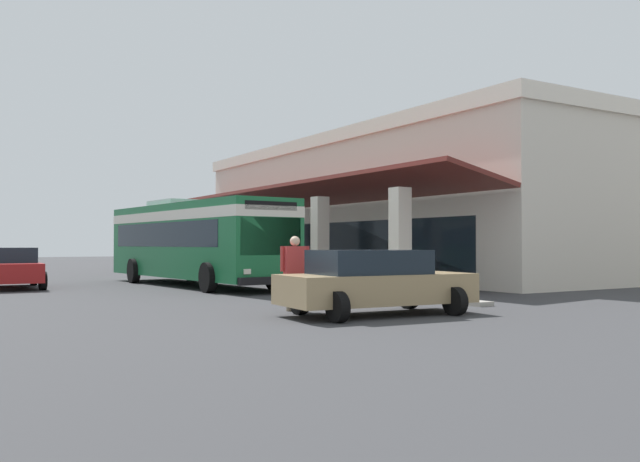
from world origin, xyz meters
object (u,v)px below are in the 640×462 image
at_px(transit_bus, 195,237).
at_px(pedestrian, 295,268).
at_px(parked_sedan_red, 11,267).
at_px(parked_sedan_tan, 375,282).
at_px(potted_palm, 202,261).

height_order(transit_bus, pedestrian, transit_bus).
bearing_deg(pedestrian, parked_sedan_red, -159.08).
height_order(parked_sedan_red, pedestrian, pedestrian).
height_order(transit_bus, parked_sedan_tan, transit_bus).
bearing_deg(transit_bus, parked_sedan_red, -108.15).
xyz_separation_m(transit_bus, pedestrian, (10.50, -1.42, -0.83)).
height_order(pedestrian, potted_palm, potted_palm).
xyz_separation_m(transit_bus, parked_sedan_tan, (12.17, -0.30, -1.10)).
bearing_deg(potted_palm, pedestrian, -15.58).
bearing_deg(pedestrian, parked_sedan_tan, 33.89).
bearing_deg(transit_bus, pedestrian, -7.72).
xyz_separation_m(parked_sedan_tan, pedestrian, (-1.67, -1.12, 0.27)).
relative_size(transit_bus, pedestrian, 6.36).
distance_m(parked_sedan_tan, pedestrian, 2.03).
bearing_deg(parked_sedan_tan, potted_palm, 168.14).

